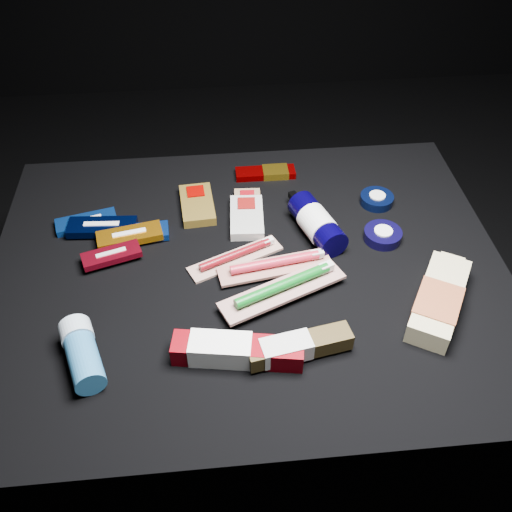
{
  "coord_description": "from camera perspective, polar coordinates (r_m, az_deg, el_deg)",
  "views": [
    {
      "loc": [
        -0.06,
        -0.76,
        1.17
      ],
      "look_at": [
        0.01,
        0.01,
        0.42
      ],
      "focal_mm": 40.0,
      "sensor_mm": 36.0,
      "label": 1
    }
  ],
  "objects": [
    {
      "name": "luna_bar_1",
      "position": [
        1.16,
        -11.79,
        2.24
      ],
      "size": [
        0.13,
        0.05,
        0.02
      ],
      "rotation": [
        0.0,
        0.0,
        0.06
      ],
      "color": "navy",
      "rests_on": "cloth_table"
    },
    {
      "name": "lotion_bottle",
      "position": [
        1.14,
        6.1,
        3.26
      ],
      "size": [
        0.1,
        0.19,
        0.06
      ],
      "rotation": [
        0.0,
        0.0,
        0.32
      ],
      "color": "black",
      "rests_on": "cloth_table"
    },
    {
      "name": "clif_bar_0",
      "position": [
        1.22,
        -5.92,
        5.27
      ],
      "size": [
        0.08,
        0.13,
        0.02
      ],
      "rotation": [
        0.0,
        0.0,
        0.07
      ],
      "color": "brown",
      "rests_on": "cloth_table"
    },
    {
      "name": "cloth_table",
      "position": [
        1.23,
        -0.66,
        -7.77
      ],
      "size": [
        0.98,
        0.78,
        0.4
      ],
      "primitive_type": "cube",
      "color": "black",
      "rests_on": "ground"
    },
    {
      "name": "cream_tin_lower",
      "position": [
        1.16,
        12.55,
        2.06
      ],
      "size": [
        0.08,
        0.08,
        0.02
      ],
      "rotation": [
        0.0,
        0.0,
        0.39
      ],
      "color": "black",
      "rests_on": "cloth_table"
    },
    {
      "name": "luna_bar_4",
      "position": [
        1.12,
        -14.25,
        0.09
      ],
      "size": [
        0.12,
        0.07,
        0.01
      ],
      "rotation": [
        0.0,
        0.0,
        0.3
      ],
      "color": "maroon",
      "rests_on": "cloth_table"
    },
    {
      "name": "luna_bar_2",
      "position": [
        1.19,
        -15.14,
        2.81
      ],
      "size": [
        0.14,
        0.06,
        0.02
      ],
      "rotation": [
        0.0,
        0.0,
        -0.07
      ],
      "color": "black",
      "rests_on": "cloth_table"
    },
    {
      "name": "bodywash_bottle",
      "position": [
        1.05,
        17.78,
        -4.34
      ],
      "size": [
        0.16,
        0.21,
        0.04
      ],
      "rotation": [
        0.0,
        0.0,
        -0.54
      ],
      "color": "beige",
      "rests_on": "cloth_table"
    },
    {
      "name": "clif_bar_2",
      "position": [
        1.21,
        -0.84,
        5.15
      ],
      "size": [
        0.06,
        0.11,
        0.02
      ],
      "rotation": [
        0.0,
        0.0,
        -0.06
      ],
      "color": "#967351",
      "rests_on": "cloth_table"
    },
    {
      "name": "luna_bar_0",
      "position": [
        1.22,
        -16.6,
        3.27
      ],
      "size": [
        0.13,
        0.07,
        0.02
      ],
      "rotation": [
        0.0,
        0.0,
        0.24
      ],
      "color": "#0F3D9B",
      "rests_on": "cloth_table"
    },
    {
      "name": "toothbrush_pack_0",
      "position": [
        1.09,
        -1.95,
        -0.03
      ],
      "size": [
        0.19,
        0.12,
        0.02
      ],
      "rotation": [
        0.0,
        0.0,
        0.42
      ],
      "color": "silver",
      "rests_on": "cloth_table"
    },
    {
      "name": "toothbrush_pack_1",
      "position": [
        1.07,
        2.06,
        -0.87
      ],
      "size": [
        0.22,
        0.08,
        0.02
      ],
      "rotation": [
        0.0,
        0.0,
        0.16
      ],
      "color": "#B9AFAC",
      "rests_on": "cloth_table"
    },
    {
      "name": "cream_tin_upper",
      "position": [
        1.25,
        11.98,
        5.57
      ],
      "size": [
        0.07,
        0.07,
        0.02
      ],
      "rotation": [
        0.0,
        0.0,
        -0.07
      ],
      "color": "black",
      "rests_on": "cloth_table"
    },
    {
      "name": "toothpaste_carton_red",
      "position": [
        0.93,
        -2.45,
        -9.42
      ],
      "size": [
        0.22,
        0.08,
        0.04
      ],
      "rotation": [
        0.0,
        0.0,
        -0.17
      ],
      "color": "#6D0008",
      "rests_on": "cloth_table"
    },
    {
      "name": "power_bar",
      "position": [
        1.31,
        1.28,
        8.33
      ],
      "size": [
        0.13,
        0.04,
        0.02
      ],
      "rotation": [
        0.0,
        0.0,
        -0.0
      ],
      "color": "#780203",
      "rests_on": "cloth_table"
    },
    {
      "name": "toothpaste_carton_green",
      "position": [
        0.93,
        3.91,
        -9.09
      ],
      "size": [
        0.18,
        0.07,
        0.03
      ],
      "rotation": [
        0.0,
        0.0,
        0.18
      ],
      "color": "#3B2E14",
      "rests_on": "cloth_table"
    },
    {
      "name": "luna_bar_3",
      "position": [
        1.15,
        -12.52,
        2.0
      ],
      "size": [
        0.13,
        0.07,
        0.02
      ],
      "rotation": [
        0.0,
        0.0,
        0.2
      ],
      "color": "#B56D0C",
      "rests_on": "cloth_table"
    },
    {
      "name": "clif_bar_1",
      "position": [
        1.18,
        -0.94,
        4.05
      ],
      "size": [
        0.07,
        0.13,
        0.02
      ],
      "rotation": [
        0.0,
        0.0,
        -0.06
      ],
      "color": "#B6B8AF",
      "rests_on": "cloth_table"
    },
    {
      "name": "toothbrush_pack_2",
      "position": [
        1.02,
        2.85,
        -3.16
      ],
      "size": [
        0.24,
        0.14,
        0.03
      ],
      "rotation": [
        0.0,
        0.0,
        0.41
      ],
      "color": "silver",
      "rests_on": "cloth_table"
    },
    {
      "name": "ground",
      "position": [
        1.39,
        -0.59,
        -12.88
      ],
      "size": [
        3.0,
        3.0,
        0.0
      ],
      "primitive_type": "plane",
      "color": "black",
      "rests_on": "ground"
    },
    {
      "name": "deodorant_stick",
      "position": [
        0.96,
        -17.0,
        -9.26
      ],
      "size": [
        0.09,
        0.14,
        0.05
      ],
      "rotation": [
        0.0,
        0.0,
        0.33
      ],
      "color": "teal",
      "rests_on": "cloth_table"
    }
  ]
}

